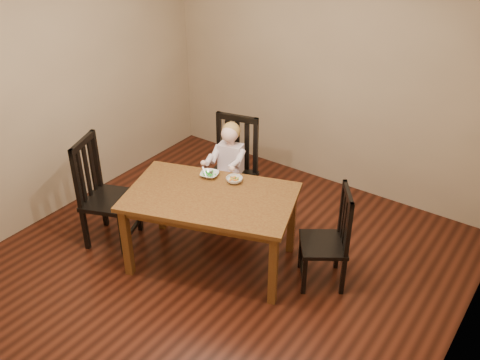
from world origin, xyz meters
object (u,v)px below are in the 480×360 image
Objects in this scene: dining_table at (211,203)px; chair_left at (104,194)px; chair_child at (232,171)px; toddler at (230,161)px; bowl_veg at (234,180)px; bowl_peas at (210,175)px; chair_right at (329,240)px.

chair_left is (-1.05, -0.30, -0.13)m from dining_table.
toddler is at bearing 90.00° from chair_child.
chair_child is 7.20× the size of bowl_veg.
bowl_peas is at bearing 89.37° from chair_child.
bowl_peas is at bearing 101.06° from chair_left.
toddler is at bearing 130.24° from bowl_veg.
chair_right is 0.99m from bowl_veg.
chair_left is 1.97× the size of toddler.
chair_left reaches higher than chair_right.
chair_child is 0.57m from bowl_peas.
chair_child is at bearing 123.21° from chair_left.
toddler is (-1.28, 0.33, 0.21)m from chair_right.
chair_left is 2.14m from chair_right.
bowl_peas is 0.25m from bowl_veg.
chair_left is 1.15× the size of chair_right.
bowl_veg is (-0.94, -0.07, 0.31)m from chair_right.
bowl_veg reaches higher than bowl_peas.
bowl_peas is (-1.18, -0.12, 0.30)m from chair_right.
chair_right is at bearing 20.70° from dining_table.
dining_table is 0.34m from bowl_peas.
dining_table is at bearing 83.97° from chair_left.
chair_child reaches higher than bowl_veg.
bowl_veg is (1.09, 0.60, 0.24)m from chair_left.
dining_table is at bearing 99.57° from chair_child.
bowl_veg is at bearing 114.79° from chair_child.
toddler is 3.32× the size of bowl_peas.
dining_table is at bearing -97.61° from bowl_veg.
dining_table is 0.76m from toddler.
chair_child is (-0.31, 0.76, -0.13)m from dining_table.
toddler reaches higher than dining_table.
bowl_veg is (0.04, 0.30, 0.11)m from dining_table.
chair_left is at bearing -164.21° from dining_table.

